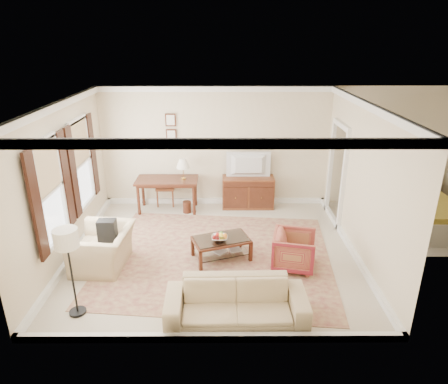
{
  "coord_description": "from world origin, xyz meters",
  "views": [
    {
      "loc": [
        0.17,
        -6.88,
        3.98
      ],
      "look_at": [
        0.2,
        0.3,
        1.15
      ],
      "focal_mm": 32.0,
      "sensor_mm": 36.0,
      "label": 1
    }
  ],
  "objects_px": {
    "tv": "(249,158)",
    "coffee_table": "(221,243)",
    "striped_armchair": "(294,249)",
    "sofa": "(236,297)",
    "writing_desk": "(167,183)",
    "club_armchair": "(102,242)",
    "sideboard": "(248,192)"
  },
  "relations": [
    {
      "from": "writing_desk",
      "to": "club_armchair",
      "type": "relative_size",
      "value": 1.29
    },
    {
      "from": "writing_desk",
      "to": "tv",
      "type": "bearing_deg",
      "value": 5.1
    },
    {
      "from": "coffee_table",
      "to": "writing_desk",
      "type": "bearing_deg",
      "value": 119.55
    },
    {
      "from": "tv",
      "to": "coffee_table",
      "type": "xyz_separation_m",
      "value": [
        -0.65,
        -2.46,
        -0.94
      ]
    },
    {
      "from": "sideboard",
      "to": "tv",
      "type": "relative_size",
      "value": 1.24
    },
    {
      "from": "sideboard",
      "to": "club_armchair",
      "type": "relative_size",
      "value": 1.11
    },
    {
      "from": "club_armchair",
      "to": "sofa",
      "type": "height_order",
      "value": "club_armchair"
    },
    {
      "from": "writing_desk",
      "to": "sofa",
      "type": "distance_m",
      "value": 4.33
    },
    {
      "from": "coffee_table",
      "to": "sofa",
      "type": "bearing_deg",
      "value": -82.71
    },
    {
      "from": "sideboard",
      "to": "tv",
      "type": "height_order",
      "value": "tv"
    },
    {
      "from": "coffee_table",
      "to": "striped_armchair",
      "type": "xyz_separation_m",
      "value": [
        1.32,
        -0.3,
        0.04
      ]
    },
    {
      "from": "writing_desk",
      "to": "club_armchair",
      "type": "bearing_deg",
      "value": -108.75
    },
    {
      "from": "club_armchair",
      "to": "writing_desk",
      "type": "bearing_deg",
      "value": 165.62
    },
    {
      "from": "sideboard",
      "to": "striped_armchair",
      "type": "distance_m",
      "value": 2.86
    },
    {
      "from": "writing_desk",
      "to": "coffee_table",
      "type": "height_order",
      "value": "writing_desk"
    },
    {
      "from": "striped_armchair",
      "to": "club_armchair",
      "type": "relative_size",
      "value": 0.67
    },
    {
      "from": "coffee_table",
      "to": "club_armchair",
      "type": "bearing_deg",
      "value": -173.57
    },
    {
      "from": "writing_desk",
      "to": "striped_armchair",
      "type": "distance_m",
      "value": 3.69
    },
    {
      "from": "sideboard",
      "to": "sofa",
      "type": "relative_size",
      "value": 0.6
    },
    {
      "from": "striped_armchair",
      "to": "sofa",
      "type": "bearing_deg",
      "value": 155.52
    },
    {
      "from": "coffee_table",
      "to": "sofa",
      "type": "relative_size",
      "value": 0.56
    },
    {
      "from": "striped_armchair",
      "to": "sofa",
      "type": "xyz_separation_m",
      "value": [
        -1.1,
        -1.45,
        0.03
      ]
    },
    {
      "from": "tv",
      "to": "club_armchair",
      "type": "relative_size",
      "value": 0.9
    },
    {
      "from": "club_armchair",
      "to": "coffee_table",
      "type": "bearing_deg",
      "value": 100.8
    },
    {
      "from": "tv",
      "to": "sofa",
      "type": "xyz_separation_m",
      "value": [
        -0.43,
        -4.22,
        -0.87
      ]
    },
    {
      "from": "writing_desk",
      "to": "coffee_table",
      "type": "bearing_deg",
      "value": -60.45
    },
    {
      "from": "coffee_table",
      "to": "striped_armchair",
      "type": "relative_size",
      "value": 1.56
    },
    {
      "from": "writing_desk",
      "to": "sideboard",
      "type": "height_order",
      "value": "writing_desk"
    },
    {
      "from": "coffee_table",
      "to": "sofa",
      "type": "xyz_separation_m",
      "value": [
        0.22,
        -1.76,
        0.07
      ]
    },
    {
      "from": "sideboard",
      "to": "writing_desk",
      "type": "bearing_deg",
      "value": -174.31
    },
    {
      "from": "sideboard",
      "to": "club_armchair",
      "type": "distance_m",
      "value": 3.91
    },
    {
      "from": "coffee_table",
      "to": "club_armchair",
      "type": "distance_m",
      "value": 2.17
    }
  ]
}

